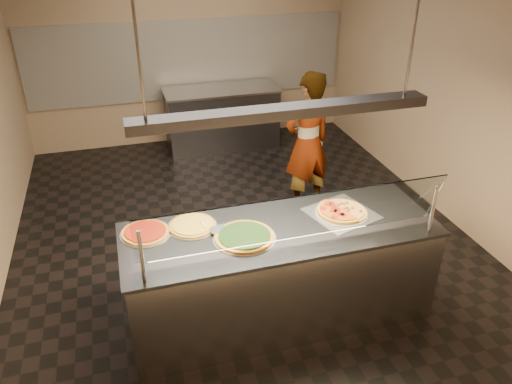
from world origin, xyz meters
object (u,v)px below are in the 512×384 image
object	(u,v)px
pizza_cheese	(192,225)
perforated_tray	(341,213)
half_pizza_sausage	(352,209)
heat_lamp_housing	(284,112)
half_pizza_pepperoni	(331,212)
worker	(307,143)
pizza_spinach	(244,236)
sneeze_guard	(296,219)
prep_table	(222,118)
pizza_tomato	(145,232)
serving_counter	(279,272)
pizza_spatula	(209,226)

from	to	relation	value
pizza_cheese	perforated_tray	bearing A→B (deg)	-6.93
half_pizza_sausage	heat_lamp_housing	xyz separation A→B (m)	(-0.69, -0.08, 0.99)
half_pizza_pepperoni	worker	xyz separation A→B (m)	(0.45, 1.68, -0.10)
half_pizza_sausage	pizza_cheese	size ratio (longest dim) A/B	1.12
pizza_spinach	heat_lamp_housing	world-z (taller)	heat_lamp_housing
sneeze_guard	pizza_cheese	distance (m)	0.95
perforated_tray	half_pizza_pepperoni	xyz separation A→B (m)	(-0.10, -0.00, 0.03)
sneeze_guard	half_pizza_pepperoni	world-z (taller)	sneeze_guard
prep_table	worker	world-z (taller)	worker
pizza_cheese	pizza_tomato	size ratio (longest dim) A/B	1.01
perforated_tray	pizza_cheese	xyz separation A→B (m)	(-1.29, 0.16, 0.01)
pizza_spinach	serving_counter	bearing A→B (deg)	9.59
serving_counter	half_pizza_pepperoni	size ratio (longest dim) A/B	5.62
pizza_spatula	prep_table	distance (m)	3.95
prep_table	heat_lamp_housing	bearing A→B (deg)	-95.60
sneeze_guard	pizza_spatula	size ratio (longest dim) A/B	10.39
pizza_spinach	heat_lamp_housing	distance (m)	1.06
pizza_spatula	heat_lamp_housing	bearing A→B (deg)	-15.46
half_pizza_pepperoni	sneeze_guard	bearing A→B (deg)	-139.08
pizza_spinach	worker	bearing A→B (deg)	55.06
half_pizza_pepperoni	heat_lamp_housing	xyz separation A→B (m)	(-0.49, -0.08, 0.99)
pizza_cheese	half_pizza_sausage	bearing A→B (deg)	-6.36
perforated_tray	half_pizza_pepperoni	bearing A→B (deg)	-179.90
serving_counter	pizza_cheese	size ratio (longest dim) A/B	6.32
pizza_cheese	heat_lamp_housing	size ratio (longest dim) A/B	0.18
perforated_tray	half_pizza_sausage	bearing A→B (deg)	1.00
sneeze_guard	worker	distance (m)	2.33
half_pizza_pepperoni	pizza_tomato	bearing A→B (deg)	174.26
sneeze_guard	half_pizza_sausage	distance (m)	0.85
perforated_tray	pizza_tomato	world-z (taller)	pizza_tomato
half_pizza_sausage	sneeze_guard	bearing A→B (deg)	-148.49
half_pizza_pepperoni	worker	bearing A→B (deg)	74.93
pizza_cheese	pizza_spatula	distance (m)	0.15
perforated_tray	pizza_spatula	world-z (taller)	pizza_spatula
pizza_spinach	pizza_cheese	world-z (taller)	pizza_spinach
pizza_cheese	pizza_spatula	size ratio (longest dim) A/B	1.81
sneeze_guard	half_pizza_sausage	size ratio (longest dim) A/B	5.11
sneeze_guard	worker	world-z (taller)	worker
half_pizza_sausage	heat_lamp_housing	world-z (taller)	heat_lamp_housing
half_pizza_pepperoni	pizza_spatula	size ratio (longest dim) A/B	2.03
half_pizza_sausage	worker	xyz separation A→B (m)	(0.25, 1.68, -0.09)
pizza_spinach	heat_lamp_housing	size ratio (longest dim) A/B	0.22
half_pizza_pepperoni	pizza_tomato	world-z (taller)	half_pizza_pepperoni
prep_table	worker	bearing A→B (deg)	-75.92
pizza_spinach	pizza_spatula	size ratio (longest dim) A/B	2.22
half_pizza_pepperoni	pizza_cheese	distance (m)	1.20
half_pizza_sausage	pizza_spinach	size ratio (longest dim) A/B	0.91
pizza_spatula	worker	distance (m)	2.20
pizza_cheese	prep_table	bearing A→B (deg)	73.63
serving_counter	worker	world-z (taller)	worker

